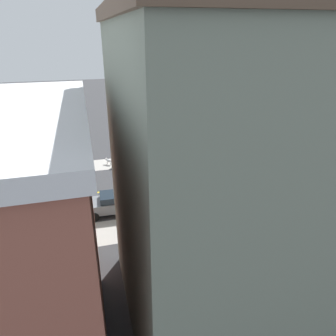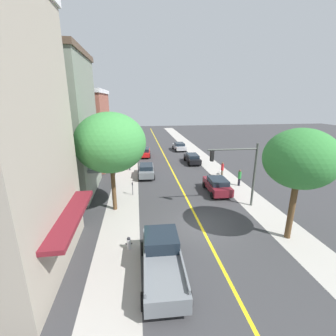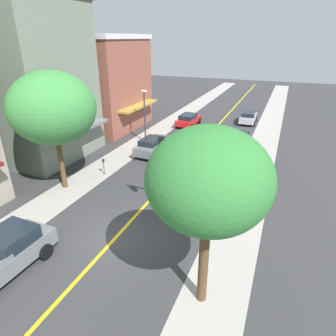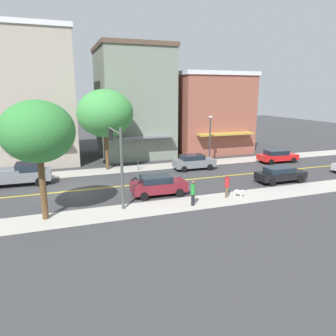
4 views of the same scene
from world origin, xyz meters
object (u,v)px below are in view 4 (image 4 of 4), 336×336
at_px(street_tree_right_corner, 38,132).
at_px(small_dog, 239,192).
at_px(parking_meter, 138,162).
at_px(red_sedan_left_curb, 277,156).
at_px(maroon_sedan_right_curb, 158,185).
at_px(pedestrian_red_shirt, 227,185).
at_px(fire_hydrant, 49,173).
at_px(black_sedan_right_curb, 280,174).
at_px(grey_pickup_truck, 19,174).
at_px(street_lamp, 210,134).
at_px(traffic_light_mast, 117,152).
at_px(grey_sedan_left_curb, 194,162).
at_px(street_tree_left_near, 105,113).
at_px(pedestrian_green_shirt, 193,192).

xyz_separation_m(street_tree_right_corner, small_dog, (0.42, 14.16, -5.21)).
xyz_separation_m(parking_meter, red_sedan_left_curb, (1.72, 16.28, -0.11)).
distance_m(maroon_sedan_right_curb, pedestrian_red_shirt, 5.39).
bearing_deg(fire_hydrant, pedestrian_red_shirt, 49.62).
xyz_separation_m(black_sedan_right_curb, grey_pickup_truck, (-7.04, -22.25, 0.21)).
relative_size(fire_hydrant, pedestrian_red_shirt, 0.46).
bearing_deg(street_lamp, traffic_light_mast, -51.73).
bearing_deg(pedestrian_red_shirt, street_lamp, -137.79).
bearing_deg(grey_sedan_left_curb, maroon_sedan_right_curb, -129.64).
bearing_deg(fire_hydrant, traffic_light_mast, 27.56).
height_order(street_tree_left_near, fire_hydrant, street_tree_left_near).
bearing_deg(maroon_sedan_right_curb, red_sedan_left_curb, 23.50).
height_order(maroon_sedan_right_curb, pedestrian_red_shirt, pedestrian_red_shirt).
bearing_deg(parking_meter, pedestrian_red_shirt, 21.38).
bearing_deg(pedestrian_red_shirt, grey_pickup_truck, -57.89).
distance_m(street_tree_left_near, street_tree_right_corner, 13.66).
height_order(black_sedan_right_curb, small_dog, black_sedan_right_curb).
bearing_deg(grey_pickup_truck, grey_sedan_left_curb, 2.08).
xyz_separation_m(fire_hydrant, maroon_sedan_right_curb, (8.74, 8.19, 0.41)).
xyz_separation_m(black_sedan_right_curb, pedestrian_red_shirt, (2.16, -6.76, 0.25)).
bearing_deg(street_tree_left_near, street_lamp, 85.06).
distance_m(street_lamp, black_sedan_right_curb, 9.98).
xyz_separation_m(street_tree_right_corner, maroon_sedan_right_curb, (-2.16, 8.38, -4.80)).
bearing_deg(grey_pickup_truck, pedestrian_red_shirt, -29.02).
relative_size(pedestrian_green_shirt, small_dog, 2.45).
bearing_deg(grey_pickup_truck, pedestrian_green_shirt, -37.43).
relative_size(street_tree_right_corner, small_dog, 10.07).
bearing_deg(fire_hydrant, street_tree_left_near, 103.21).
relative_size(street_lamp, grey_pickup_truck, 0.94).
bearing_deg(street_tree_left_near, traffic_light_mast, -4.72).
bearing_deg(pedestrian_green_shirt, street_tree_right_corner, 85.78).
bearing_deg(small_dog, red_sedan_left_curb, 88.60).
height_order(fire_hydrant, parking_meter, parking_meter).
relative_size(black_sedan_right_curb, small_dog, 6.09).
height_order(parking_meter, maroon_sedan_right_curb, maroon_sedan_right_curb).
bearing_deg(black_sedan_right_curb, street_tree_right_corner, -174.18).
height_order(parking_meter, traffic_light_mast, traffic_light_mast).
bearing_deg(parking_meter, small_dog, 25.05).
bearing_deg(small_dog, maroon_sedan_right_curb, -155.96).
xyz_separation_m(street_tree_left_near, fire_hydrant, (1.37, -5.82, -5.46)).
relative_size(street_tree_left_near, fire_hydrant, 9.84).
bearing_deg(fire_hydrant, black_sedan_right_curb, 65.72).
bearing_deg(red_sedan_left_curb, pedestrian_red_shirt, -139.65).
bearing_deg(street_tree_left_near, grey_sedan_left_curb, 69.95).
distance_m(traffic_light_mast, red_sedan_left_curb, 21.70).
bearing_deg(fire_hydrant, red_sedan_left_curb, 85.75).
bearing_deg(grey_pickup_truck, red_sedan_left_curb, 1.74).
bearing_deg(grey_pickup_truck, maroon_sedan_right_curb, -31.08).
xyz_separation_m(street_lamp, maroon_sedan_right_curb, (9.11, -9.16, -2.61)).
xyz_separation_m(street_tree_left_near, maroon_sedan_right_curb, (10.10, 2.37, -5.06)).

